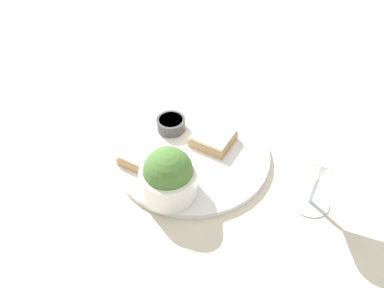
{
  "coord_description": "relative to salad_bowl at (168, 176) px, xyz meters",
  "views": [
    {
      "loc": [
        -0.26,
        0.48,
        0.56
      ],
      "look_at": [
        0.0,
        0.0,
        0.03
      ],
      "focal_mm": 35.0,
      "sensor_mm": 36.0,
      "label": 1
    }
  ],
  "objects": [
    {
      "name": "ground_plane",
      "position": [
        0.01,
        -0.11,
        -0.06
      ],
      "size": [
        4.0,
        4.0,
        0.0
      ],
      "primitive_type": "plane",
      "color": "beige"
    },
    {
      "name": "dinner_plate",
      "position": [
        0.01,
        -0.11,
        -0.05
      ],
      "size": [
        0.32,
        0.32,
        0.01
      ],
      "color": "white",
      "rests_on": "ground_plane"
    },
    {
      "name": "salad_bowl",
      "position": [
        0.0,
        0.0,
        0.0
      ],
      "size": [
        0.1,
        0.1,
        0.1
      ],
      "color": "white",
      "rests_on": "dinner_plate"
    },
    {
      "name": "sauce_ramekin",
      "position": [
        0.09,
        -0.15,
        -0.03
      ],
      "size": [
        0.06,
        0.06,
        0.03
      ],
      "color": "#4C4C4C",
      "rests_on": "dinner_plate"
    },
    {
      "name": "cheese_toast_near",
      "position": [
        -0.01,
        -0.16,
        -0.03
      ],
      "size": [
        0.08,
        0.08,
        0.03
      ],
      "color": "tan",
      "rests_on": "dinner_plate"
    },
    {
      "name": "cheese_toast_far",
      "position": [
        0.09,
        -0.04,
        -0.03
      ],
      "size": [
        0.07,
        0.08,
        0.03
      ],
      "color": "tan",
      "rests_on": "dinner_plate"
    },
    {
      "name": "wine_glass",
      "position": [
        -0.24,
        -0.11,
        0.04
      ],
      "size": [
        0.09,
        0.09,
        0.14
      ],
      "color": "silver",
      "rests_on": "ground_plane"
    }
  ]
}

